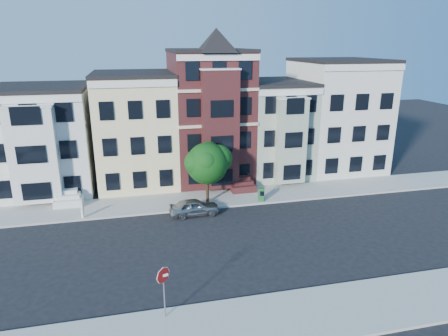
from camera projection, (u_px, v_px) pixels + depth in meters
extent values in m
plane|color=black|center=(251.00, 242.00, 26.85)|extent=(120.00, 120.00, 0.00)
cube|color=#9E9B93|center=(224.00, 198.00, 34.26)|extent=(60.00, 4.00, 0.15)
cube|color=#9E9B93|center=(299.00, 316.00, 19.39)|extent=(60.00, 4.00, 0.15)
cube|color=silver|center=(45.00, 140.00, 35.74)|extent=(8.00, 9.00, 9.00)
cube|color=beige|center=(136.00, 130.00, 37.32)|extent=(7.00, 9.00, 10.00)
cube|color=#3F1819|center=(209.00, 117.00, 38.54)|extent=(7.00, 9.00, 12.00)
cube|color=#9AA58F|center=(272.00, 129.00, 40.39)|extent=(6.00, 9.00, 9.00)
cube|color=silver|center=(336.00, 116.00, 41.61)|extent=(8.00, 9.00, 11.00)
imported|color=#919497|center=(194.00, 207.00, 30.83)|extent=(3.88, 1.66, 1.31)
cube|color=#1E5A2C|center=(261.00, 194.00, 33.25)|extent=(0.63, 0.60, 1.13)
cylinder|color=silver|center=(83.00, 213.00, 30.08)|extent=(0.33, 0.33, 0.77)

